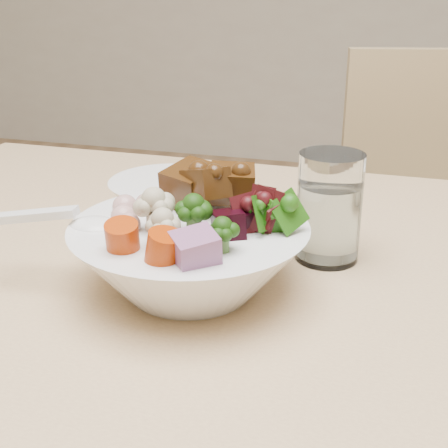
# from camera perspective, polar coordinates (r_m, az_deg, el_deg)

# --- Properties ---
(dining_table) EXTENTS (1.52, 0.86, 0.71)m
(dining_table) POSITION_cam_1_polar(r_m,az_deg,el_deg) (0.68, 16.32, -12.53)
(dining_table) COLOR #DBB881
(dining_table) RESTS_ON ground
(chair_far) EXTENTS (0.49, 0.49, 0.88)m
(chair_far) POSITION_cam_1_polar(r_m,az_deg,el_deg) (1.34, 19.39, -2.34)
(chair_far) COLOR tan
(chair_far) RESTS_ON ground
(food_bowl) EXTENTS (0.24, 0.24, 0.13)m
(food_bowl) POSITION_cam_1_polar(r_m,az_deg,el_deg) (0.63, -2.94, -2.62)
(food_bowl) COLOR white
(food_bowl) RESTS_ON dining_table
(soup_spoon) EXTENTS (0.15, 0.05, 0.03)m
(soup_spoon) POSITION_cam_1_polar(r_m,az_deg,el_deg) (0.64, -13.22, 0.01)
(soup_spoon) COLOR white
(soup_spoon) RESTS_ON food_bowl
(water_glass) EXTENTS (0.07, 0.07, 0.12)m
(water_glass) POSITION_cam_1_polar(r_m,az_deg,el_deg) (0.70, 9.56, 1.12)
(water_glass) COLOR white
(water_glass) RESTS_ON dining_table
(side_bowl) EXTENTS (0.16, 0.16, 0.05)m
(side_bowl) POSITION_cam_1_polar(r_m,az_deg,el_deg) (0.82, -4.99, 2.22)
(side_bowl) COLOR white
(side_bowl) RESTS_ON dining_table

